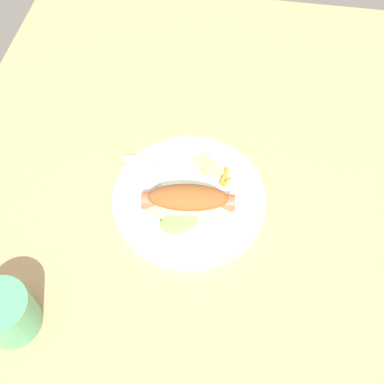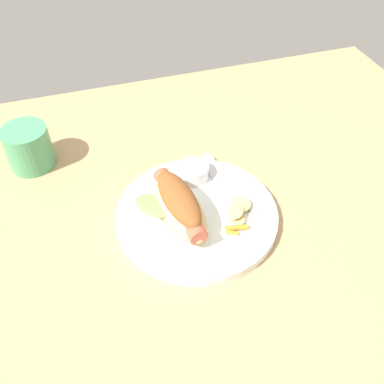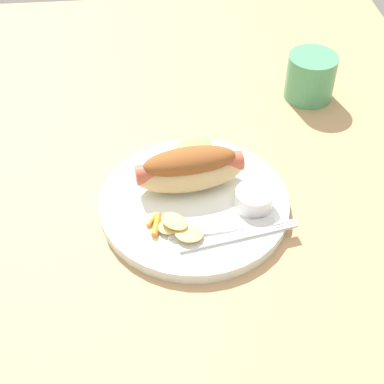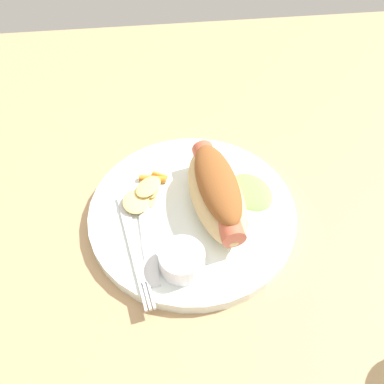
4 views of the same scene
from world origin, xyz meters
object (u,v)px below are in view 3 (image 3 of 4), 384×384
object	(u,v)px
knife	(222,228)
drinking_cup	(310,77)
hot_dog	(190,169)
plate	(194,203)
chips_pile	(179,228)
carrot_garnish	(155,224)
fork	(236,236)
sauce_ramekin	(254,199)

from	to	relation	value
knife	drinking_cup	distance (cm)	34.98
drinking_cup	hot_dog	bearing A→B (deg)	134.07
knife	drinking_cup	size ratio (longest dim) A/B	1.73
plate	chips_pile	xyz separation A→B (cm)	(-5.67, 2.53, 1.69)
carrot_garnish	fork	bearing A→B (deg)	-106.13
sauce_ramekin	carrot_garnish	distance (cm)	13.28
plate	hot_dog	size ratio (longest dim) A/B	1.65
sauce_ramekin	fork	xyz separation A→B (cm)	(-5.20, 3.12, -1.08)
chips_pile	plate	bearing A→B (deg)	-24.02
chips_pile	hot_dog	bearing A→B (deg)	-14.57
drinking_cup	carrot_garnish	bearing A→B (deg)	136.39
fork	chips_pile	world-z (taller)	chips_pile
knife	carrot_garnish	distance (cm)	8.46
hot_dog	carrot_garnish	distance (cm)	9.11
hot_dog	fork	bearing A→B (deg)	-71.14
hot_dog	sauce_ramekin	world-z (taller)	hot_dog
drinking_cup	plate	bearing A→B (deg)	138.10
fork	plate	bearing A→B (deg)	111.60
chips_pile	drinking_cup	bearing A→B (deg)	-39.03
carrot_garnish	sauce_ramekin	bearing A→B (deg)	-79.85
knife	drinking_cup	world-z (taller)	drinking_cup
fork	chips_pile	distance (cm)	7.23
knife	sauce_ramekin	bearing A→B (deg)	34.24
hot_dog	fork	size ratio (longest dim) A/B	0.99
knife	chips_pile	bearing A→B (deg)	176.76
hot_dog	carrot_garnish	size ratio (longest dim) A/B	4.11
plate	sauce_ramekin	xyz separation A→B (cm)	(-1.95, -7.63, 2.08)
plate	fork	xyz separation A→B (cm)	(-7.16, -4.51, 1.00)
knife	chips_pile	world-z (taller)	chips_pile
drinking_cup	chips_pile	bearing A→B (deg)	140.97
sauce_ramekin	fork	size ratio (longest dim) A/B	0.32
hot_dog	drinking_cup	size ratio (longest dim) A/B	1.93
plate	knife	bearing A→B (deg)	-152.43
fork	carrot_garnish	xyz separation A→B (cm)	(2.87, 9.92, 0.19)
sauce_ramekin	chips_pile	size ratio (longest dim) A/B	0.85
plate	sauce_ramekin	distance (cm)	8.15
sauce_ramekin	carrot_garnish	world-z (taller)	sauce_ramekin
chips_pile	drinking_cup	xyz separation A→B (cm)	(29.63, -24.02, 1.30)
fork	hot_dog	bearing A→B (deg)	105.15
sauce_ramekin	hot_dog	bearing A→B (deg)	58.89
knife	carrot_garnish	world-z (taller)	carrot_garnish
plate	fork	world-z (taller)	fork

